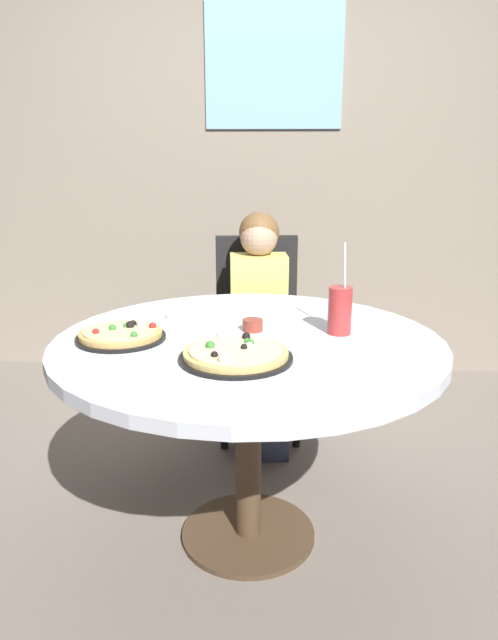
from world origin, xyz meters
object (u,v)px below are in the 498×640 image
(soda_cup, at_px, (340,310))
(sauce_bowl, at_px, (253,325))
(plate_small, at_px, (190,315))
(diner_child, at_px, (259,344))
(dining_table, at_px, (248,365))
(pizza_veggie, at_px, (236,354))
(chair_wooden, at_px, (257,324))
(pizza_cheese, at_px, (121,335))

(soda_cup, distance_m, sauce_bowl, 0.30)
(plate_small, bearing_deg, diner_child, 63.11)
(dining_table, height_order, pizza_veggie, pizza_veggie)
(sauce_bowl, bearing_deg, chair_wooden, 91.33)
(dining_table, distance_m, plate_small, 0.37)
(pizza_cheese, distance_m, plate_small, 0.35)
(dining_table, distance_m, pizza_veggie, 0.23)
(sauce_bowl, distance_m, plate_small, 0.30)
(dining_table, bearing_deg, pizza_cheese, -175.69)
(pizza_cheese, bearing_deg, diner_child, 61.51)
(dining_table, relative_size, diner_child, 1.19)
(plate_small, bearing_deg, dining_table, -48.41)
(diner_child, relative_size, pizza_veggie, 3.20)
(pizza_veggie, relative_size, sauce_bowl, 4.83)
(dining_table, xyz_separation_m, plate_small, (-0.24, 0.27, 0.10))
(chair_wooden, height_order, plate_small, chair_wooden)
(plate_small, bearing_deg, pizza_veggie, -65.83)
(pizza_veggie, bearing_deg, diner_child, 88.03)
(pizza_cheese, height_order, soda_cup, soda_cup)
(pizza_cheese, height_order, sauce_bowl, pizza_cheese)
(diner_child, relative_size, plate_small, 6.01)
(dining_table, height_order, pizza_cheese, pizza_cheese)
(pizza_veggie, bearing_deg, pizza_cheese, 156.02)
(sauce_bowl, xyz_separation_m, plate_small, (-0.25, 0.17, -0.02))
(diner_child, bearing_deg, soda_cup, -66.13)
(chair_wooden, bearing_deg, pizza_veggie, -90.78)
(diner_child, height_order, pizza_cheese, diner_child)
(chair_wooden, bearing_deg, plate_small, -108.87)
(soda_cup, xyz_separation_m, plate_small, (-0.54, 0.19, -0.08))
(dining_table, distance_m, sauce_bowl, 0.14)
(chair_wooden, bearing_deg, dining_table, -89.42)
(pizza_veggie, height_order, pizza_cheese, same)
(chair_wooden, xyz_separation_m, plate_small, (-0.23, -0.66, 0.22))
(pizza_cheese, bearing_deg, dining_table, 4.31)
(chair_wooden, bearing_deg, soda_cup, -69.79)
(pizza_cheese, distance_m, soda_cup, 0.73)
(pizza_cheese, height_order, plate_small, pizza_cheese)
(diner_child, height_order, soda_cup, diner_child)
(diner_child, height_order, pizza_veggie, diner_child)
(pizza_veggie, height_order, soda_cup, soda_cup)
(soda_cup, bearing_deg, pizza_veggie, -139.27)
(dining_table, bearing_deg, chair_wooden, 90.58)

